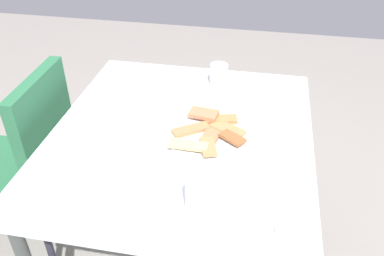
% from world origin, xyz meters
% --- Properties ---
extents(dining_table, '(1.06, 0.94, 0.75)m').
position_xyz_m(dining_table, '(0.00, 0.00, 0.67)').
color(dining_table, silver).
rests_on(dining_table, ground_plane).
extents(dining_chair, '(0.43, 0.43, 0.89)m').
position_xyz_m(dining_chair, '(0.05, 0.69, 0.50)').
color(dining_chair, '#2B6D45').
rests_on(dining_chair, ground_plane).
extents(pide_platter, '(0.30, 0.30, 0.04)m').
position_xyz_m(pide_platter, '(-0.00, -0.10, 0.77)').
color(pide_platter, white).
rests_on(pide_platter, dining_table).
extents(salad_plate_greens, '(0.21, 0.21, 0.05)m').
position_xyz_m(salad_plate_greens, '(-0.33, 0.19, 0.77)').
color(salad_plate_greens, white).
rests_on(salad_plate_greens, dining_table).
extents(soda_can, '(0.09, 0.09, 0.12)m').
position_xyz_m(soda_can, '(-0.37, -0.12, 0.82)').
color(soda_can, silver).
rests_on(soda_can, dining_table).
extents(drinking_glass, '(0.08, 0.08, 0.10)m').
position_xyz_m(drinking_glass, '(0.38, -0.09, 0.80)').
color(drinking_glass, silver).
rests_on(drinking_glass, dining_table).
extents(paper_napkin, '(0.13, 0.13, 0.00)m').
position_xyz_m(paper_napkin, '(-0.32, -0.33, 0.76)').
color(paper_napkin, white).
rests_on(paper_napkin, dining_table).
extents(fork, '(0.19, 0.02, 0.00)m').
position_xyz_m(fork, '(-0.32, -0.35, 0.76)').
color(fork, silver).
rests_on(fork, paper_napkin).
extents(spoon, '(0.17, 0.02, 0.00)m').
position_xyz_m(spoon, '(-0.32, -0.31, 0.76)').
color(spoon, silver).
rests_on(spoon, paper_napkin).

